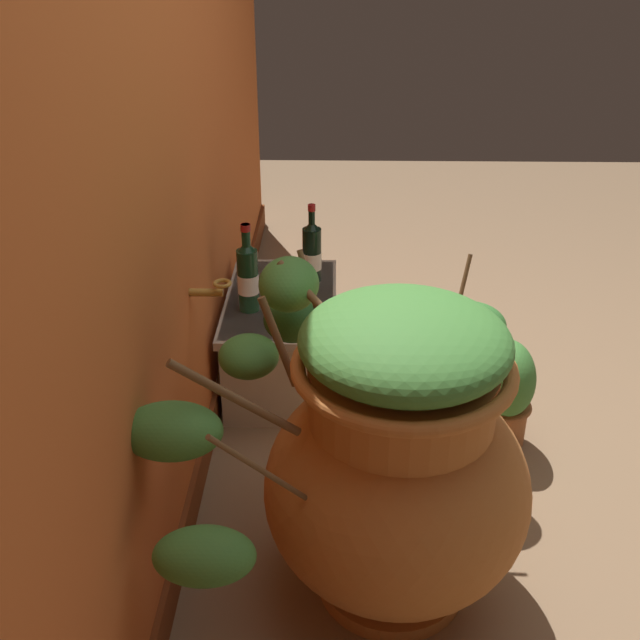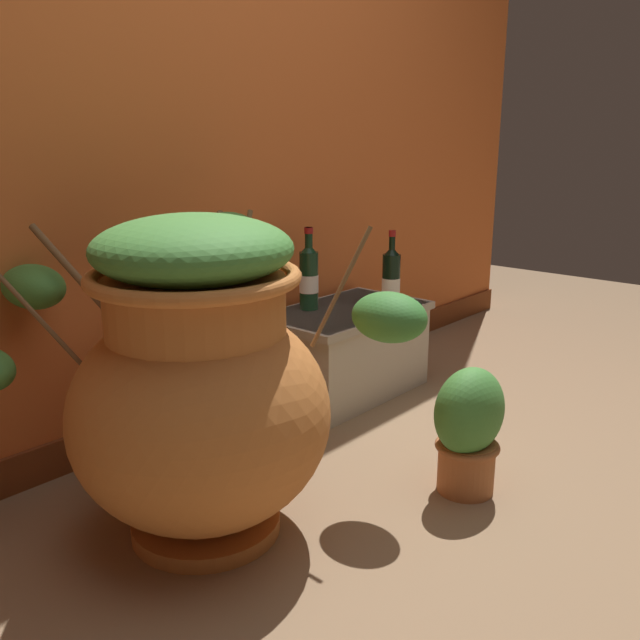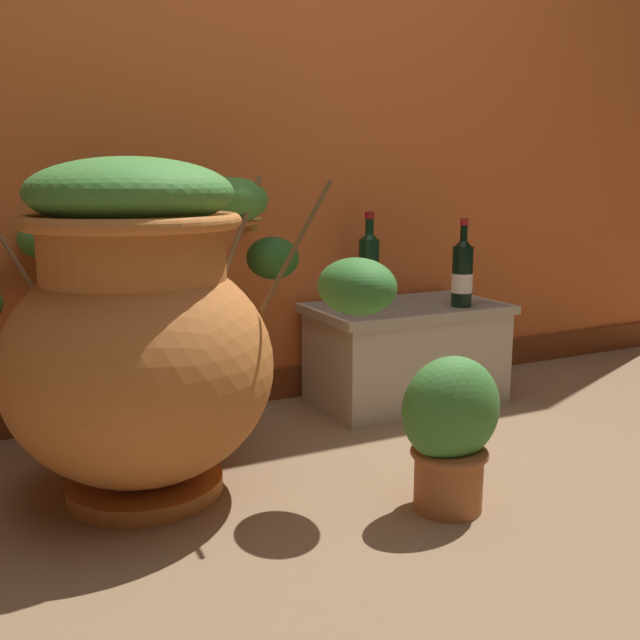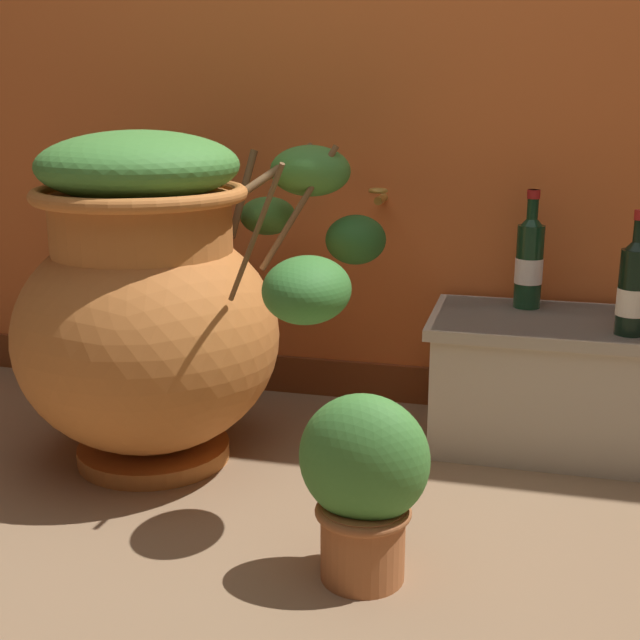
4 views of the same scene
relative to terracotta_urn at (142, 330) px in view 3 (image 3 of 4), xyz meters
The scene contains 7 objects.
ground_plane 0.84m from the terracotta_urn, 46.26° to the right, with size 7.00×7.00×0.00m, color #896B4C.
back_wall 1.21m from the terracotta_urn, 53.29° to the left, with size 4.40×0.33×2.60m.
terracotta_urn is the anchor object (origin of this frame).
stone_ledge 1.10m from the terracotta_urn, 18.73° to the left, with size 0.70×0.41×0.36m.
wine_bottle_left 1.03m from the terracotta_urn, 26.20° to the left, with size 0.08×0.08×0.33m.
wine_bottle_middle 1.20m from the terracotta_urn, 11.24° to the left, with size 0.07×0.07×0.31m.
potted_shrub 0.80m from the terracotta_urn, 34.33° to the right, with size 0.26×0.19×0.39m.
Camera 3 is at (-0.86, -1.22, 0.80)m, focal length 39.39 mm.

